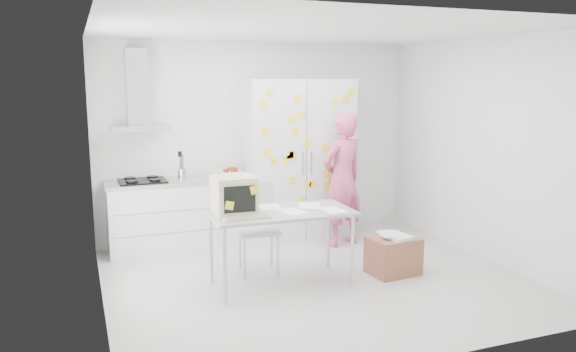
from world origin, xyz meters
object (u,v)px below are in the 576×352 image
object	(u,v)px
chair	(257,221)
person	(342,179)
cardboard_box	(393,255)
desk	(252,203)

from	to	relation	value
chair	person	bearing A→B (deg)	31.40
chair	cardboard_box	bearing A→B (deg)	-16.76
desk	chair	bearing A→B (deg)	67.66
chair	cardboard_box	world-z (taller)	chair
person	cardboard_box	distance (m)	1.42
person	desk	world-z (taller)	person
person	chair	world-z (taller)	person
person	chair	bearing A→B (deg)	5.67
desk	person	bearing A→B (deg)	35.07
desk	cardboard_box	size ratio (longest dim) A/B	2.70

